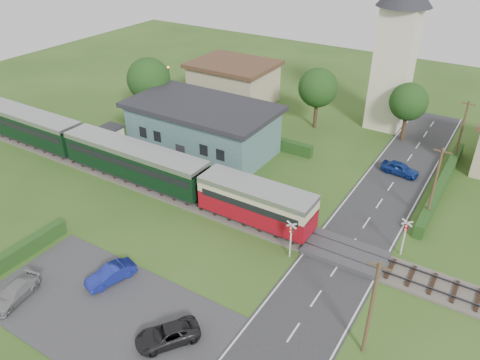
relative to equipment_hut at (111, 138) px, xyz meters
The scene contains 29 objects.
ground 18.82m from the equipment_hut, 16.11° to the right, with size 120.00×120.00×0.00m, color #2D4C19.
railway_track 18.36m from the equipment_hut, 10.08° to the right, with size 76.00×3.20×0.49m.
road 28.53m from the equipment_hut, 10.52° to the right, with size 6.00×70.00×0.05m, color #28282B.
car_park 23.90m from the equipment_hut, 46.19° to the right, with size 17.00×9.00×0.08m, color #333335.
crossing_deck 28.22m from the equipment_hut, ahead, with size 6.20×3.40×0.45m, color #333335.
platform 8.14m from the equipment_hut, ahead, with size 30.00×3.00×0.45m, color gray.
equipment_hut is the anchor object (origin of this frame).
station_building 9.92m from the equipment_hut, 35.92° to the left, with size 16.00×9.00×5.30m.
train 4.56m from the equipment_hut, 44.82° to the right, with size 43.20×2.90×3.40m.
church_tower 33.48m from the equipment_hut, 44.75° to the left, with size 6.00×6.00×17.60m.
house_west 20.05m from the equipment_hut, 81.38° to the left, with size 10.80×8.80×5.50m.
hedge_carpark 18.61m from the equipment_hut, 67.85° to the right, with size 0.80×9.00×1.20m, color #193814.
hedge_roadside 33.98m from the equipment_hut, 18.54° to the left, with size 0.80×18.00×1.20m, color #193814.
hedge_station 13.09m from the equipment_hut, 52.16° to the left, with size 22.00×0.80×1.30m, color #193814.
tree_a 9.73m from the equipment_hut, 102.80° to the left, with size 5.20×5.20×8.00m.
tree_b 24.16m from the equipment_hut, 48.05° to the left, with size 4.60×4.60×7.34m.
tree_c 32.81m from the equipment_hut, 37.29° to the left, with size 4.20×4.20×6.78m.
utility_pole_b 34.14m from the equipment_hut, 19.18° to the right, with size 1.40×0.22×7.00m.
utility_pole_c 32.61m from the equipment_hut, ahead, with size 1.40×0.22×7.00m.
utility_pole_d 36.37m from the equipment_hut, 27.55° to the left, with size 1.40×0.22×7.00m.
crossing_signal_near 25.04m from the equipment_hut, 12.94° to the right, with size 0.84×0.28×3.28m.
crossing_signal_far 31.61m from the equipment_hut, ahead, with size 0.84×0.28×3.28m.
streetlamp_west 15.39m from the equipment_hut, 105.12° to the left, with size 0.30×0.30×5.15m.
car_on_road 30.35m from the equipment_hut, 22.59° to the left, with size 1.49×3.70×1.26m, color navy.
car_park_blue 21.02m from the equipment_hut, 45.21° to the right, with size 1.27×3.65×1.20m, color navy.
car_park_silver 22.38m from the equipment_hut, 61.81° to the right, with size 1.55×3.81×1.11m, color gray.
car_park_dark 27.56m from the equipment_hut, 37.97° to the right, with size 1.84×3.98×1.11m, color black.
pedestrian_near 14.49m from the equipment_hut, ahead, with size 0.57×0.37×1.57m, color gray.
pedestrian_far 2.71m from the equipment_hut, ahead, with size 0.92×0.72×1.90m, color gray.
Camera 1 is at (18.03, -26.27, 23.45)m, focal length 35.00 mm.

